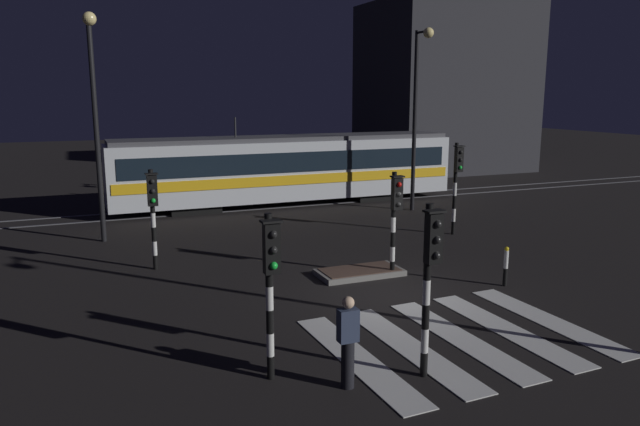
% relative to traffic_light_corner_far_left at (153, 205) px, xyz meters
% --- Properties ---
extents(ground_plane, '(120.00, 120.00, 0.00)m').
position_rel_traffic_light_corner_far_left_xyz_m(ground_plane, '(5.38, -4.72, -1.99)').
color(ground_plane, black).
extents(rail_near, '(80.00, 0.12, 0.03)m').
position_rel_traffic_light_corner_far_left_xyz_m(rail_near, '(5.38, 8.07, -1.98)').
color(rail_near, '#59595E').
rests_on(rail_near, ground).
extents(rail_far, '(80.00, 0.12, 0.03)m').
position_rel_traffic_light_corner_far_left_xyz_m(rail_far, '(5.38, 9.50, -1.98)').
color(rail_far, '#59595E').
rests_on(rail_far, ground).
extents(crosswalk_zebra, '(5.85, 4.79, 0.02)m').
position_rel_traffic_light_corner_far_left_xyz_m(crosswalk_zebra, '(5.38, -7.76, -1.98)').
color(crosswalk_zebra, silver).
rests_on(crosswalk_zebra, ground).
extents(traffic_island, '(2.47, 1.21, 0.18)m').
position_rel_traffic_light_corner_far_left_xyz_m(traffic_island, '(5.41, -2.79, -1.90)').
color(traffic_island, slate).
rests_on(traffic_island, ground).
extents(traffic_light_corner_far_left, '(0.36, 0.42, 3.02)m').
position_rel_traffic_light_corner_far_left_xyz_m(traffic_light_corner_far_left, '(0.00, 0.00, 0.00)').
color(traffic_light_corner_far_left, black).
rests_on(traffic_light_corner_far_left, ground).
extents(traffic_light_median_centre, '(0.36, 0.42, 3.03)m').
position_rel_traffic_light_corner_far_left_xyz_m(traffic_light_median_centre, '(6.26, -3.28, 0.01)').
color(traffic_light_median_centre, black).
rests_on(traffic_light_median_centre, ground).
extents(traffic_light_corner_near_left, '(0.36, 0.42, 3.13)m').
position_rel_traffic_light_corner_far_left_xyz_m(traffic_light_corner_near_left, '(1.04, -8.08, 0.07)').
color(traffic_light_corner_near_left, black).
rests_on(traffic_light_corner_near_left, ground).
extents(traffic_light_corner_far_right, '(0.36, 0.42, 3.43)m').
position_rel_traffic_light_corner_far_left_xyz_m(traffic_light_corner_far_right, '(10.94, 0.46, 0.27)').
color(traffic_light_corner_far_right, black).
rests_on(traffic_light_corner_far_right, ground).
extents(traffic_light_kerb_mid_left, '(0.36, 0.42, 3.28)m').
position_rel_traffic_light_corner_far_left_xyz_m(traffic_light_kerb_mid_left, '(3.71, -9.07, 0.18)').
color(traffic_light_kerb_mid_left, black).
rests_on(traffic_light_kerb_mid_left, ground).
extents(street_lamp_trackside_right, '(0.44, 1.21, 7.89)m').
position_rel_traffic_light_corner_far_left_xyz_m(street_lamp_trackside_right, '(12.01, 5.06, 2.95)').
color(street_lamp_trackside_right, black).
rests_on(street_lamp_trackside_right, ground).
extents(street_lamp_trackside_left, '(0.44, 1.21, 7.76)m').
position_rel_traffic_light_corner_far_left_xyz_m(street_lamp_trackside_left, '(-1.25, 4.14, 2.88)').
color(street_lamp_trackside_left, black).
rests_on(street_lamp_trackside_left, ground).
extents(tram, '(16.47, 2.58, 4.15)m').
position_rel_traffic_light_corner_far_left_xyz_m(tram, '(7.25, 8.78, -0.24)').
color(tram, silver).
rests_on(tram, ground).
extents(pedestrian_waiting_at_kerb, '(0.36, 0.24, 1.71)m').
position_rel_traffic_light_corner_far_left_xyz_m(pedestrian_waiting_at_kerb, '(2.21, -8.84, -1.11)').
color(pedestrian_waiting_at_kerb, black).
rests_on(pedestrian_waiting_at_kerb, ground).
extents(bollard_island_edge, '(0.12, 0.12, 1.11)m').
position_rel_traffic_light_corner_far_left_xyz_m(bollard_island_edge, '(8.66, -5.20, -1.43)').
color(bollard_island_edge, black).
rests_on(bollard_island_edge, ground).
extents(building_backdrop, '(10.17, 8.00, 11.13)m').
position_rel_traffic_light_corner_far_left_xyz_m(building_backdrop, '(21.85, 17.74, 3.57)').
color(building_backdrop, '#2D2D33').
rests_on(building_backdrop, ground).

